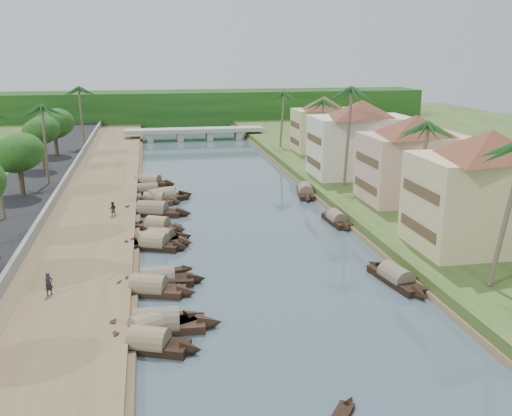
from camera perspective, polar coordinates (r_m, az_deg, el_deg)
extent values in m
plane|color=#3D505C|center=(49.17, 0.78, -5.71)|extent=(220.00, 220.00, 0.00)
cube|color=brown|center=(67.57, -16.11, -0.03)|extent=(10.00, 180.00, 0.80)
cube|color=#2E461C|center=(72.80, 12.42, 1.48)|extent=(16.00, 180.00, 1.20)
cube|color=black|center=(68.88, -23.17, -0.14)|extent=(8.00, 180.00, 1.40)
cube|color=slate|center=(67.89, -19.69, 0.57)|extent=(0.40, 180.00, 1.10)
cube|color=#113C10|center=(140.90, -6.96, 9.77)|extent=(120.00, 4.00, 8.00)
cube|color=#113C10|center=(145.87, -7.10, 9.96)|extent=(120.00, 4.00, 8.00)
cube|color=#113C10|center=(150.83, -7.23, 10.13)|extent=(120.00, 4.00, 8.00)
cube|color=#99988F|center=(118.34, -6.17, 7.74)|extent=(28.00, 4.00, 0.80)
cube|color=#99988F|center=(118.14, -10.54, 7.02)|extent=(1.20, 3.50, 1.80)
cube|color=#99988F|center=(118.30, -7.61, 7.16)|extent=(1.20, 3.50, 1.80)
cube|color=#99988F|center=(118.76, -4.70, 7.27)|extent=(1.20, 3.50, 1.80)
cube|color=#99988F|center=(119.52, -1.81, 7.37)|extent=(1.20, 3.50, 1.80)
cube|color=#C5B684|center=(52.83, 21.91, 0.58)|extent=(12.00, 8.00, 8.00)
pyramid|color=brown|center=(51.85, 22.47, 6.03)|extent=(14.85, 14.85, 2.20)
cube|color=#503D25|center=(50.41, 15.85, -1.92)|extent=(0.10, 6.40, 0.90)
cube|color=#503D25|center=(49.58, 16.12, 1.61)|extent=(0.10, 6.40, 0.90)
cube|color=#CFA292|center=(66.96, 15.40, 3.89)|extent=(11.00, 8.00, 7.50)
pyramid|color=brown|center=(66.20, 15.70, 8.00)|extent=(14.11, 14.11, 2.20)
cube|color=#503D25|center=(65.14, 10.88, 2.17)|extent=(0.10, 6.40, 0.90)
cube|color=#503D25|center=(64.53, 11.02, 4.76)|extent=(0.10, 6.40, 0.90)
cube|color=beige|center=(79.16, 10.38, 6.10)|extent=(13.00, 8.00, 8.00)
pyramid|color=brown|center=(78.51, 10.56, 9.77)|extent=(15.59, 15.59, 2.20)
cube|color=#503D25|center=(77.43, 5.76, 4.56)|extent=(0.10, 6.40, 0.90)
cube|color=#503D25|center=(76.89, 5.82, 6.91)|extent=(0.10, 6.40, 0.90)
cube|color=#C5B684|center=(98.25, 6.77, 7.74)|extent=(10.00, 7.00, 7.00)
pyramid|color=brown|center=(97.75, 6.86, 10.41)|extent=(12.62, 12.62, 2.20)
cube|color=#503D25|center=(97.13, 3.87, 6.68)|extent=(0.10, 5.60, 0.90)
cube|color=#503D25|center=(96.74, 3.90, 8.32)|extent=(0.10, 5.60, 0.90)
cube|color=black|center=(38.76, -9.87, -11.73)|extent=(6.40, 2.31, 0.70)
cone|color=black|center=(38.69, -4.59, -11.45)|extent=(1.90, 1.86, 1.97)
cone|color=black|center=(39.06, -15.11, -11.70)|extent=(1.90, 1.86, 1.97)
cylinder|color=#776859|center=(38.59, -9.89, -11.22)|extent=(4.92, 2.30, 2.04)
cube|color=black|center=(36.62, -10.65, -13.48)|extent=(5.24, 3.45, 0.70)
cone|color=black|center=(35.75, -6.43, -13.92)|extent=(1.92, 2.00, 1.74)
cone|color=black|center=(37.60, -14.65, -12.79)|extent=(1.92, 2.00, 1.74)
cylinder|color=#92795D|center=(36.44, -10.68, -12.96)|extent=(4.18, 3.08, 1.83)
cube|color=black|center=(38.41, -10.27, -12.01)|extent=(6.05, 4.16, 0.70)
cone|color=black|center=(39.70, -6.01, -10.75)|extent=(2.22, 2.20, 1.83)
cone|color=black|center=(37.28, -14.87, -13.07)|extent=(2.22, 2.20, 1.83)
cylinder|color=#92795D|center=(38.23, -10.30, -11.51)|extent=(4.84, 3.63, 1.89)
cube|color=black|center=(45.63, -9.77, -7.40)|extent=(5.53, 1.83, 0.70)
cone|color=black|center=(45.68, -5.90, -7.12)|extent=(1.60, 1.60, 1.76)
cone|color=black|center=(45.74, -13.64, -7.46)|extent=(1.60, 1.60, 1.76)
cylinder|color=#776859|center=(45.49, -9.79, -6.96)|extent=(4.23, 1.88, 1.83)
cube|color=black|center=(44.25, -10.66, -8.20)|extent=(5.67, 3.45, 0.70)
cone|color=black|center=(43.39, -6.88, -8.41)|extent=(2.00, 2.05, 1.81)
cone|color=black|center=(45.23, -14.28, -7.78)|extent=(2.00, 2.05, 1.81)
cylinder|color=#92795D|center=(44.10, -10.68, -7.75)|extent=(4.50, 3.11, 1.90)
cube|color=black|center=(53.84, -10.15, -3.81)|extent=(5.17, 3.58, 0.70)
cone|color=black|center=(52.89, -7.45, -3.96)|extent=(1.96, 2.10, 1.83)
cone|color=black|center=(54.85, -12.75, -3.51)|extent=(1.96, 2.10, 1.83)
cylinder|color=#92795D|center=(53.72, -10.16, -3.43)|extent=(4.15, 3.21, 1.94)
cube|color=black|center=(55.26, -9.56, -3.28)|extent=(5.11, 3.71, 0.70)
cone|color=black|center=(54.17, -6.98, -3.47)|extent=(1.96, 2.03, 1.71)
cone|color=black|center=(56.40, -12.04, -2.93)|extent=(1.96, 2.03, 1.71)
cylinder|color=#776859|center=(55.14, -9.58, -2.90)|extent=(4.12, 3.26, 1.80)
cube|color=black|center=(54.70, -10.26, -3.51)|extent=(6.15, 3.69, 0.70)
cone|color=black|center=(55.78, -7.12, -2.91)|extent=(2.14, 2.13, 1.85)
cone|color=black|center=(53.75, -13.54, -3.95)|extent=(2.14, 2.13, 1.85)
cylinder|color=#92795D|center=(54.58, -10.28, -3.13)|extent=(4.87, 3.30, 1.92)
cube|color=black|center=(59.30, -9.79, -1.98)|extent=(4.83, 3.65, 0.70)
cone|color=black|center=(58.20, -7.56, -2.14)|extent=(1.91, 1.98, 1.68)
cone|color=black|center=(60.44, -11.94, -1.68)|extent=(1.91, 1.98, 1.68)
cylinder|color=#92795D|center=(59.19, -9.80, -1.63)|extent=(3.91, 3.20, 1.77)
cube|color=black|center=(64.82, -10.32, -0.50)|extent=(6.97, 4.10, 0.70)
cone|color=black|center=(63.71, -7.16, -0.57)|extent=(2.39, 2.32, 2.01)
cone|color=black|center=(66.09, -13.37, -0.29)|extent=(2.39, 2.32, 2.01)
cylinder|color=#776859|center=(64.72, -10.33, -0.17)|extent=(5.51, 3.65, 2.07)
cube|color=black|center=(69.44, -10.14, 0.58)|extent=(5.22, 3.06, 0.70)
cone|color=black|center=(68.66, -7.95, 0.58)|extent=(1.81, 1.83, 1.62)
cone|color=black|center=(70.28, -12.29, 0.71)|extent=(1.81, 1.83, 1.62)
cylinder|color=#92795D|center=(69.34, -10.16, 0.89)|extent=(4.12, 2.77, 1.69)
cube|color=black|center=(70.16, -9.46, 0.77)|extent=(6.74, 4.83, 0.70)
cone|color=black|center=(71.80, -6.94, 1.27)|extent=(2.56, 2.61, 2.19)
cone|color=black|center=(68.64, -12.10, 0.37)|extent=(2.56, 2.61, 2.19)
cylinder|color=#92795D|center=(70.07, -9.47, 1.07)|extent=(5.42, 4.24, 2.29)
cube|color=black|center=(74.70, -10.78, 1.61)|extent=(5.54, 1.84, 0.70)
cone|color=black|center=(74.90, -8.47, 1.81)|extent=(1.62, 1.46, 1.54)
cone|color=black|center=(74.59, -13.11, 1.52)|extent=(1.62, 1.46, 1.54)
cylinder|color=#776859|center=(74.61, -10.79, 1.89)|extent=(4.26, 1.83, 1.58)
cube|color=black|center=(79.40, -10.48, 2.44)|extent=(5.57, 4.00, 0.70)
cone|color=black|center=(78.10, -8.53, 2.37)|extent=(2.09, 2.10, 1.74)
cone|color=black|center=(80.76, -12.37, 2.62)|extent=(2.09, 2.10, 1.74)
cylinder|color=#92795D|center=(79.32, -10.49, 2.71)|extent=(4.48, 3.48, 1.82)
cube|color=black|center=(46.78, 13.79, -7.05)|extent=(2.68, 6.15, 0.70)
cone|color=black|center=(49.30, 11.65, -5.63)|extent=(1.79, 1.92, 1.71)
cone|color=black|center=(44.29, 16.19, -8.43)|extent=(1.79, 1.92, 1.71)
cylinder|color=#776859|center=(46.64, 13.82, -6.62)|extent=(2.51, 4.78, 1.76)
cube|color=black|center=(61.25, 8.07, -1.34)|extent=(1.93, 5.13, 0.70)
cone|color=black|center=(63.71, 7.12, -0.57)|extent=(1.53, 1.54, 1.60)
cone|color=black|center=(58.78, 9.11, -2.03)|extent=(1.53, 1.54, 1.60)
cylinder|color=#776859|center=(61.14, 8.08, -1.00)|extent=(1.92, 3.94, 1.66)
cube|color=black|center=(72.82, 4.97, 1.47)|extent=(2.89, 6.51, 0.70)
cone|color=black|center=(76.18, 4.73, 2.16)|extent=(1.91, 2.04, 1.82)
cone|color=black|center=(69.43, 5.23, 0.83)|extent=(1.91, 2.04, 1.82)
cylinder|color=#776859|center=(72.73, 4.97, 1.76)|extent=(2.70, 5.06, 1.87)
cone|color=black|center=(31.75, 9.31, -18.57)|extent=(1.27, 1.33, 0.78)
cube|color=black|center=(47.78, -9.19, -6.43)|extent=(3.83, 1.84, 0.35)
cone|color=black|center=(48.40, -6.80, -6.05)|extent=(1.13, 1.06, 0.83)
cone|color=black|center=(47.26, -11.64, -6.81)|extent=(1.13, 1.06, 0.83)
cube|color=black|center=(71.70, -9.98, 0.98)|extent=(4.15, 1.69, 0.35)
cone|color=black|center=(72.23, -8.21, 1.17)|extent=(1.17, 1.02, 0.81)
cone|color=black|center=(71.23, -11.76, 0.79)|extent=(1.17, 1.02, 0.81)
cylinder|color=brown|center=(43.71, 23.31, -0.74)|extent=(1.81, 0.36, 10.58)
sphere|color=#1A501D|center=(42.68, 24.04, 5.85)|extent=(3.20, 3.20, 3.20)
cylinder|color=brown|center=(56.79, 15.89, 3.16)|extent=(1.26, 0.36, 10.05)
sphere|color=#1A501D|center=(56.01, 16.26, 7.99)|extent=(3.20, 3.20, 3.20)
cylinder|color=brown|center=(72.18, 9.07, 6.99)|extent=(0.87, 0.36, 12.28)
sphere|color=#1A501D|center=(71.57, 9.28, 11.66)|extent=(3.20, 3.20, 3.20)
cylinder|color=brown|center=(85.63, 6.59, 7.49)|extent=(0.38, 0.36, 9.62)
sphere|color=#1A501D|center=(85.11, 6.69, 10.57)|extent=(3.20, 3.20, 3.20)
cylinder|color=brown|center=(76.18, -20.35, 5.91)|extent=(0.47, 0.36, 9.92)
sphere|color=#1A501D|center=(75.62, -20.69, 9.46)|extent=(3.20, 3.20, 3.20)
cylinder|color=brown|center=(102.33, 2.53, 8.85)|extent=(1.00, 0.36, 9.53)
sphere|color=#1A501D|center=(101.90, 2.56, 11.40)|extent=(3.20, 3.20, 3.20)
cylinder|color=brown|center=(104.43, -17.02, 8.66)|extent=(0.54, 0.36, 10.33)
sphere|color=#1A501D|center=(104.01, -17.24, 11.37)|extent=(3.20, 3.20, 3.20)
cylinder|color=#4F3F2D|center=(71.68, -22.39, 2.49)|extent=(0.60, 0.60, 3.45)
ellipsoid|color=#113C10|center=(71.08, -22.66, 5.08)|extent=(5.17, 5.17, 4.25)
cylinder|color=#4F3F2D|center=(86.61, -20.44, 4.86)|extent=(0.60, 0.60, 3.79)
ellipsoid|color=#113C10|center=(86.08, -20.66, 7.23)|extent=(4.52, 4.52, 3.72)
cylinder|color=#4F3F2D|center=(97.87, -19.36, 5.99)|extent=(0.60, 0.60, 3.45)
ellipsoid|color=#113C10|center=(97.43, -19.53, 7.90)|extent=(5.53, 5.53, 4.55)
cylinder|color=#4F3F2D|center=(83.54, 12.96, 4.96)|extent=(0.60, 0.60, 3.83)
ellipsoid|color=#113C10|center=(82.98, 13.11, 7.45)|extent=(4.37, 4.37, 3.59)
imported|color=black|center=(43.69, -20.00, -7.16)|extent=(0.73, 0.71, 1.70)
imported|color=#342F24|center=(62.06, -14.15, -0.10)|extent=(0.81, 0.65, 1.60)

